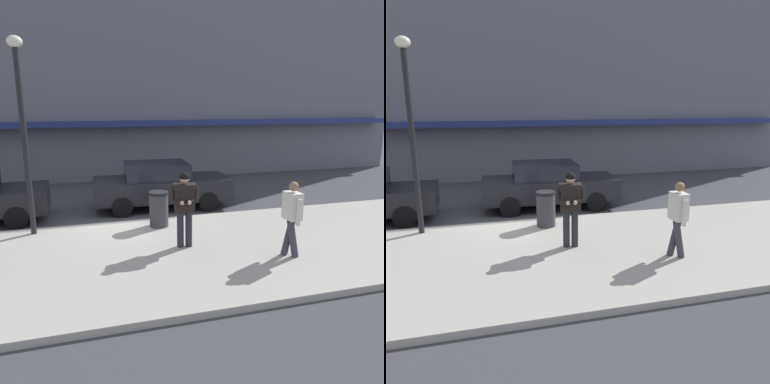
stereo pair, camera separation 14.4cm
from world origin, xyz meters
TOP-DOWN VIEW (x-y plane):
  - ground_plane at (0.00, 0.00)m, footprint 80.00×80.00m
  - sidewalk at (1.00, -2.85)m, footprint 32.00×5.30m
  - curb_paint_line at (1.00, 0.05)m, footprint 28.00×0.12m
  - storefront_facade at (1.00, 8.49)m, footprint 28.00×4.70m
  - parked_sedan_mid at (1.31, 1.44)m, footprint 4.58×2.08m
  - man_texting_on_phone at (1.05, -2.63)m, footprint 0.64×0.62m
  - pedestrian_in_light_coat at (3.18, -3.80)m, footprint 0.33×0.60m
  - street_lamp_post at (-2.51, -0.65)m, footprint 0.36×0.36m
  - trash_bin at (0.77, -0.94)m, footprint 0.55×0.55m

SIDE VIEW (x-z plane):
  - ground_plane at x=0.00m, z-range 0.00..0.00m
  - curb_paint_line at x=1.00m, z-range 0.00..0.01m
  - sidewalk at x=1.00m, z-range 0.00..0.14m
  - trash_bin at x=0.77m, z-range 0.14..1.12m
  - parked_sedan_mid at x=1.31m, z-range 0.02..1.56m
  - pedestrian_in_light_coat at x=3.18m, z-range 0.26..1.96m
  - man_texting_on_phone at x=1.05m, z-range 0.35..2.15m
  - street_lamp_post at x=-2.51m, z-range 0.70..5.58m
  - storefront_facade at x=1.00m, z-range -0.01..12.81m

